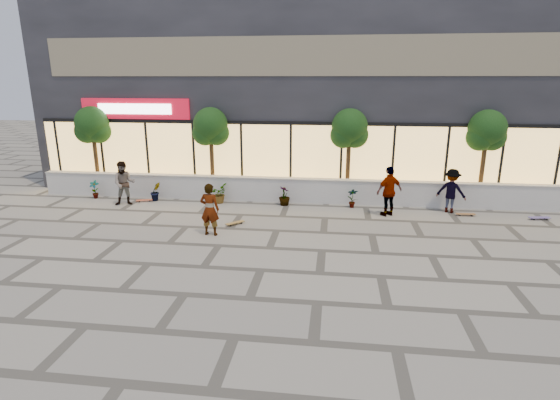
# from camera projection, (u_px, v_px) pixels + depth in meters

# --- Properties ---
(ground) EXTENTS (80.00, 80.00, 0.00)m
(ground) POSITION_uv_depth(u_px,v_px,m) (261.00, 270.00, 12.07)
(ground) COLOR gray
(ground) RESTS_ON ground
(planter_wall) EXTENTS (22.00, 0.42, 1.04)m
(planter_wall) POSITION_uv_depth(u_px,v_px,m) (288.00, 190.00, 18.61)
(planter_wall) COLOR silver
(planter_wall) RESTS_ON ground
(retail_building) EXTENTS (24.00, 9.17, 8.50)m
(retail_building) POSITION_uv_depth(u_px,v_px,m) (300.00, 95.00, 22.85)
(retail_building) COLOR black
(retail_building) RESTS_ON ground
(shrub_a) EXTENTS (0.43, 0.29, 0.81)m
(shrub_a) POSITION_uv_depth(u_px,v_px,m) (95.00, 189.00, 19.15)
(shrub_a) COLOR black
(shrub_a) RESTS_ON ground
(shrub_b) EXTENTS (0.57, 0.57, 0.81)m
(shrub_b) POSITION_uv_depth(u_px,v_px,m) (156.00, 191.00, 18.81)
(shrub_b) COLOR black
(shrub_b) RESTS_ON ground
(shrub_c) EXTENTS (0.68, 0.77, 0.81)m
(shrub_c) POSITION_uv_depth(u_px,v_px,m) (219.00, 194.00, 18.47)
(shrub_c) COLOR black
(shrub_c) RESTS_ON ground
(shrub_d) EXTENTS (0.64, 0.64, 0.81)m
(shrub_d) POSITION_uv_depth(u_px,v_px,m) (284.00, 196.00, 18.13)
(shrub_d) COLOR black
(shrub_d) RESTS_ON ground
(shrub_e) EXTENTS (0.46, 0.35, 0.81)m
(shrub_e) POSITION_uv_depth(u_px,v_px,m) (352.00, 198.00, 17.79)
(shrub_e) COLOR black
(shrub_e) RESTS_ON ground
(tree_west) EXTENTS (1.60, 1.50, 3.92)m
(tree_west) POSITION_uv_depth(u_px,v_px,m) (92.00, 127.00, 19.71)
(tree_west) COLOR #4A331A
(tree_west) RESTS_ON ground
(tree_midwest) EXTENTS (1.60, 1.50, 3.92)m
(tree_midwest) POSITION_uv_depth(u_px,v_px,m) (211.00, 129.00, 19.04)
(tree_midwest) COLOR #4A331A
(tree_midwest) RESTS_ON ground
(tree_mideast) EXTENTS (1.60, 1.50, 3.92)m
(tree_mideast) POSITION_uv_depth(u_px,v_px,m) (349.00, 131.00, 18.31)
(tree_mideast) COLOR #4A331A
(tree_mideast) RESTS_ON ground
(tree_east) EXTENTS (1.60, 1.50, 3.92)m
(tree_east) POSITION_uv_depth(u_px,v_px,m) (487.00, 133.00, 17.64)
(tree_east) COLOR #4A331A
(tree_east) RESTS_ON ground
(skater_center) EXTENTS (0.68, 0.47, 1.79)m
(skater_center) POSITION_uv_depth(u_px,v_px,m) (210.00, 209.00, 14.56)
(skater_center) COLOR silver
(skater_center) RESTS_ON ground
(skater_left) EXTENTS (1.07, 0.94, 1.84)m
(skater_left) POSITION_uv_depth(u_px,v_px,m) (124.00, 183.00, 18.05)
(skater_left) COLOR tan
(skater_left) RESTS_ON ground
(skater_right_near) EXTENTS (1.21, 0.99, 1.92)m
(skater_right_near) POSITION_uv_depth(u_px,v_px,m) (389.00, 191.00, 16.61)
(skater_right_near) COLOR white
(skater_right_near) RESTS_ON ground
(skater_right_far) EXTENTS (1.29, 1.06, 1.74)m
(skater_right_far) POSITION_uv_depth(u_px,v_px,m) (451.00, 191.00, 17.06)
(skater_right_far) COLOR maroon
(skater_right_far) RESTS_ON ground
(skateboard_center) EXTENTS (0.66, 0.66, 0.09)m
(skateboard_center) POSITION_uv_depth(u_px,v_px,m) (235.00, 223.00, 15.78)
(skateboard_center) COLOR olive
(skateboard_center) RESTS_ON ground
(skateboard_left) EXTENTS (0.71, 0.41, 0.08)m
(skateboard_left) POSITION_uv_depth(u_px,v_px,m) (144.00, 200.00, 18.71)
(skateboard_left) COLOR #DB5129
(skateboard_left) RESTS_ON ground
(skateboard_right_near) EXTENTS (0.74, 0.22, 0.09)m
(skateboard_right_near) POSITION_uv_depth(u_px,v_px,m) (465.00, 214.00, 16.79)
(skateboard_right_near) COLOR brown
(skateboard_right_near) RESTS_ON ground
(skateboard_right_far) EXTENTS (0.81, 0.32, 0.09)m
(skateboard_right_far) POSITION_uv_depth(u_px,v_px,m) (540.00, 218.00, 16.34)
(skateboard_right_far) COLOR #5C4C8C
(skateboard_right_far) RESTS_ON ground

